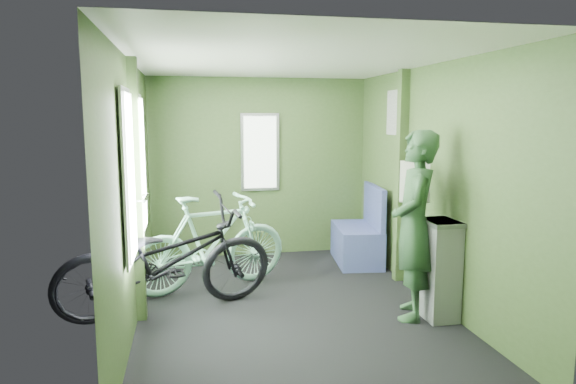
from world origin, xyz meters
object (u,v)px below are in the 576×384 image
object	(u,v)px
passenger	(415,225)
bench_seat	(359,240)
bicycle_black	(170,314)
bicycle_mint	(212,290)
waste_box	(439,269)

from	to	relation	value
passenger	bench_seat	size ratio (longest dim) A/B	1.75
bicycle_black	bicycle_mint	bearing A→B (deg)	-50.75
passenger	waste_box	xyz separation A→B (m)	(0.21, -0.08, -0.40)
bicycle_black	bicycle_mint	distance (m)	0.72
bicycle_black	waste_box	size ratio (longest dim) A/B	2.23
bicycle_mint	waste_box	bearing A→B (deg)	-139.26
bicycle_black	waste_box	world-z (taller)	waste_box
passenger	bench_seat	bearing A→B (deg)	-160.15
passenger	bench_seat	world-z (taller)	passenger
passenger	bench_seat	distance (m)	1.86
waste_box	bench_seat	xyz separation A→B (m)	(-0.11, 1.85, -0.16)
waste_box	bench_seat	world-z (taller)	bench_seat
bicycle_mint	passenger	world-z (taller)	passenger
bicycle_black	bench_seat	bearing A→B (deg)	-75.88
passenger	bicycle_black	bearing A→B (deg)	-78.98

